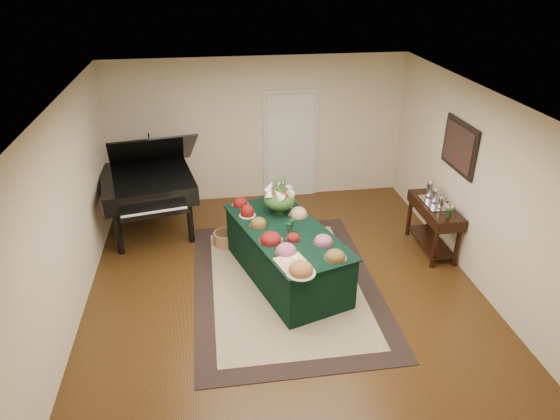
{
  "coord_description": "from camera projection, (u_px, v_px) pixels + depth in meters",
  "views": [
    {
      "loc": [
        -0.92,
        -5.9,
        4.27
      ],
      "look_at": [
        0.0,
        0.3,
        1.05
      ],
      "focal_mm": 32.0,
      "sensor_mm": 36.0,
      "label": 1
    }
  ],
  "objects": [
    {
      "name": "cutting_board",
      "position": [
        291.0,
        260.0,
        6.28
      ],
      "size": [
        0.46,
        0.46,
        0.1
      ],
      "color": "tan",
      "rests_on": "buffet_table"
    },
    {
      "name": "food_platters",
      "position": [
        284.0,
        228.0,
        6.99
      ],
      "size": [
        1.38,
        2.54,
        0.14
      ],
      "color": "silver",
      "rests_on": "buffet_table"
    },
    {
      "name": "buffet_table",
      "position": [
        286.0,
        254.0,
        7.22
      ],
      "size": [
        1.69,
        2.46,
        0.8
      ],
      "color": "black",
      "rests_on": "ground"
    },
    {
      "name": "wicker_basket",
      "position": [
        225.0,
        239.0,
        8.17
      ],
      "size": [
        0.37,
        0.37,
        0.23
      ],
      "primitive_type": "cylinder",
      "color": "#93623B",
      "rests_on": "ground"
    },
    {
      "name": "ground",
      "position": [
        283.0,
        283.0,
        7.26
      ],
      "size": [
        6.0,
        6.0,
        0.0
      ],
      "primitive_type": "plane",
      "color": "black",
      "rests_on": "ground"
    },
    {
      "name": "mahogany_sideboard",
      "position": [
        434.0,
        215.0,
        7.82
      ],
      "size": [
        0.45,
        1.19,
        0.81
      ],
      "color": "black",
      "rests_on": "ground"
    },
    {
      "name": "kitchen_doorway",
      "position": [
        291.0,
        146.0,
        9.48
      ],
      "size": [
        1.05,
        0.07,
        2.1
      ],
      "color": "silver",
      "rests_on": "ground"
    },
    {
      "name": "floral_centerpiece",
      "position": [
        280.0,
        196.0,
        7.38
      ],
      "size": [
        0.49,
        0.49,
        0.49
      ],
      "color": "black",
      "rests_on": "buffet_table"
    },
    {
      "name": "tea_service",
      "position": [
        435.0,
        195.0,
        7.75
      ],
      "size": [
        0.34,
        0.58,
        0.3
      ],
      "color": "silver",
      "rests_on": "mahogany_sideboard"
    },
    {
      "name": "grand_piano",
      "position": [
        148.0,
        183.0,
        8.26
      ],
      "size": [
        1.76,
        1.96,
        1.78
      ],
      "color": "black",
      "rests_on": "ground"
    },
    {
      "name": "area_rug",
      "position": [
        285.0,
        284.0,
        7.24
      ],
      "size": [
        2.6,
        3.64,
        0.01
      ],
      "color": "black",
      "rests_on": "ground"
    },
    {
      "name": "pink_bouquet",
      "position": [
        449.0,
        208.0,
        7.31
      ],
      "size": [
        0.17,
        0.17,
        0.22
      ],
      "color": "black",
      "rests_on": "mahogany_sideboard"
    },
    {
      "name": "green_goblets",
      "position": [
        290.0,
        227.0,
        6.93
      ],
      "size": [
        0.13,
        0.16,
        0.18
      ],
      "color": "black",
      "rests_on": "buffet_table"
    },
    {
      "name": "wall_painting",
      "position": [
        459.0,
        146.0,
        7.33
      ],
      "size": [
        0.05,
        0.95,
        0.75
      ],
      "color": "black",
      "rests_on": "ground"
    }
  ]
}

